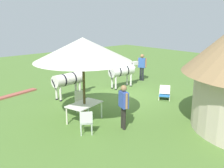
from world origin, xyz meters
name	(u,v)px	position (x,y,z in m)	size (l,w,h in m)	color
ground_plane	(123,97)	(0.00, 0.00, 0.00)	(36.00, 36.00, 0.00)	#517632
shade_umbrella	(83,50)	(3.40, 1.29, 2.89)	(3.75, 3.75, 3.34)	#463A1B
patio_dining_table	(84,106)	(3.40, 1.29, 0.66)	(1.58, 1.15, 0.74)	silver
patio_chair_west_end	(80,99)	(2.84, 0.18, 0.52)	(0.58, 0.57, 0.90)	silver
patio_chair_near_lawn	(86,121)	(4.08, 2.34, 0.52)	(0.60, 0.59, 0.90)	silver
guest_beside_umbrella	(124,103)	(2.75, 2.85, 1.02)	(0.35, 0.58, 1.70)	black
standing_watcher	(142,65)	(-3.39, -1.81, 1.05)	(0.37, 0.59, 1.74)	#20222B
striped_lounge_chair	(165,94)	(-1.37, 1.61, 0.25)	(0.97, 0.90, 0.61)	#276CB1
zebra_nearest_camera	(69,79)	(2.13, -1.82, 0.96)	(2.32, 0.77, 1.50)	silver
zebra_by_umbrella	(122,71)	(-1.30, -1.44, 0.98)	(2.23, 0.68, 1.52)	silver
brick_patio_kerb	(13,95)	(4.20, -4.06, 0.04)	(2.80, 0.36, 0.08)	#A45245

